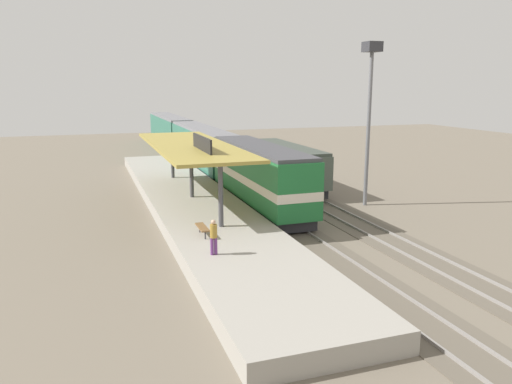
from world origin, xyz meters
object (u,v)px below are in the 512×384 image
(person_waiting, at_px, (214,235))
(passenger_carriage_rear, at_px, (170,130))
(locomotive, at_px, (260,176))
(light_mast, at_px, (370,90))
(passenger_carriage_front, at_px, (203,148))
(platform_bench, at_px, (202,228))
(freight_car, at_px, (286,165))

(person_waiting, bearing_deg, passenger_carriage_rear, 82.94)
(locomotive, bearing_deg, passenger_carriage_rear, 90.00)
(light_mast, bearing_deg, passenger_carriage_front, 111.88)
(light_mast, distance_m, person_waiting, 18.15)
(platform_bench, height_order, freight_car, freight_car)
(light_mast, bearing_deg, freight_car, 112.56)
(passenger_carriage_rear, xyz_separation_m, light_mast, (7.80, -40.22, 6.08))
(locomotive, height_order, freight_car, locomotive)
(passenger_carriage_rear, distance_m, person_waiting, 50.17)
(freight_car, height_order, person_waiting, freight_car)
(light_mast, relative_size, person_waiting, 6.84)
(platform_bench, height_order, light_mast, light_mast)
(passenger_carriage_front, distance_m, person_waiting, 29.64)
(passenger_carriage_front, relative_size, freight_car, 1.67)
(platform_bench, xyz_separation_m, light_mast, (13.80, 6.43, 7.05))
(passenger_carriage_front, height_order, freight_car, passenger_carriage_front)
(locomotive, bearing_deg, freight_car, 53.78)
(platform_bench, relative_size, passenger_carriage_rear, 0.08)
(passenger_carriage_front, xyz_separation_m, passenger_carriage_rear, (0.00, 20.80, 0.00))
(freight_car, height_order, light_mast, light_mast)
(passenger_carriage_rear, xyz_separation_m, freight_car, (4.60, -32.52, -0.34))
(passenger_carriage_rear, bearing_deg, locomotive, -90.00)
(platform_bench, bearing_deg, light_mast, 25.00)
(platform_bench, distance_m, passenger_carriage_rear, 47.05)
(person_waiting, bearing_deg, passenger_carriage_front, 77.99)
(light_mast, height_order, person_waiting, light_mast)
(platform_bench, relative_size, light_mast, 0.15)
(passenger_carriage_front, relative_size, passenger_carriage_rear, 1.00)
(passenger_carriage_rear, relative_size, freight_car, 1.67)
(locomotive, bearing_deg, platform_bench, -127.37)
(locomotive, xyz_separation_m, person_waiting, (-6.17, -10.99, -0.56))
(platform_bench, bearing_deg, passenger_carriage_rear, 82.67)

